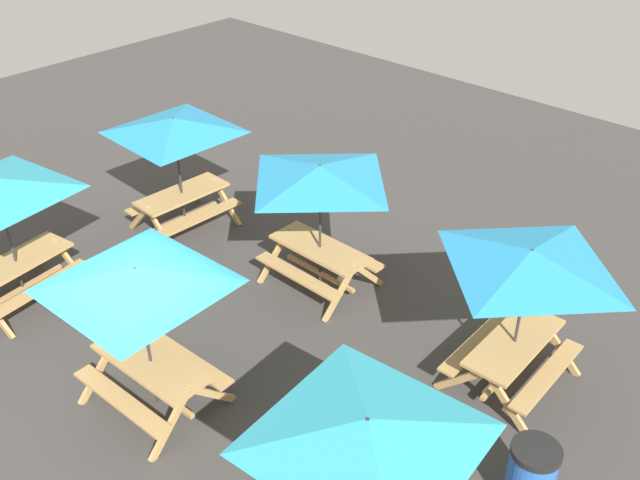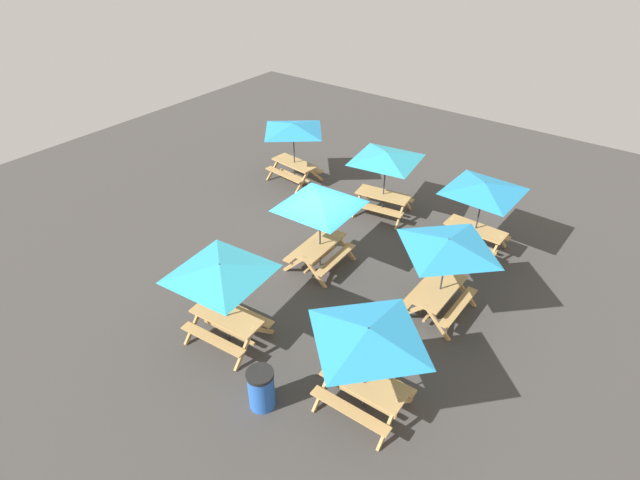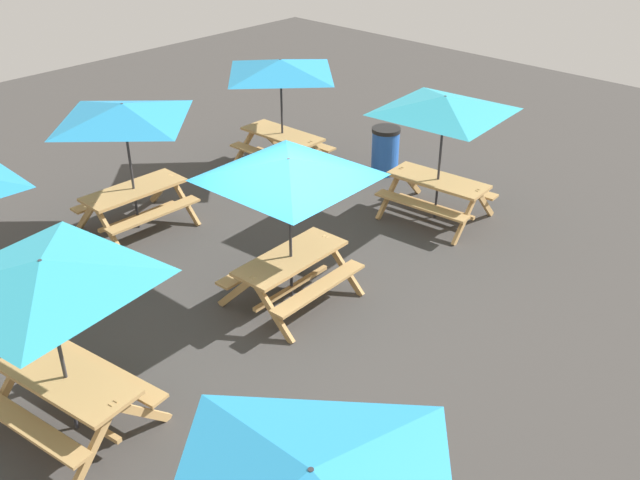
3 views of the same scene
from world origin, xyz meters
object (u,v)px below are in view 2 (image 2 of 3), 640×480
(picnic_table_6, at_px, (386,161))
(trash_bin_blue, at_px, (261,389))
(picnic_table_4, at_px, (368,340))
(picnic_table_5, at_px, (293,132))
(picnic_table_1, at_px, (483,192))
(picnic_table_3, at_px, (221,275))
(picnic_table_2, at_px, (447,250))
(picnic_table_0, at_px, (320,207))

(picnic_table_6, relative_size, trash_bin_blue, 2.85)
(picnic_table_4, xyz_separation_m, picnic_table_5, (7.71, -7.19, 0.00))
(picnic_table_4, relative_size, picnic_table_5, 1.00)
(picnic_table_6, bearing_deg, picnic_table_1, 168.90)
(picnic_table_5, bearing_deg, picnic_table_1, -175.93)
(picnic_table_1, relative_size, picnic_table_3, 1.00)
(picnic_table_1, distance_m, trash_bin_blue, 8.41)
(picnic_table_1, distance_m, picnic_table_5, 7.28)
(picnic_table_3, relative_size, picnic_table_5, 1.21)
(picnic_table_1, xyz_separation_m, trash_bin_blue, (1.32, 8.17, -1.49))
(picnic_table_2, relative_size, picnic_table_5, 1.00)
(picnic_table_2, bearing_deg, picnic_table_5, -113.88)
(picnic_table_1, xyz_separation_m, picnic_table_5, (7.27, -0.26, 0.00))
(picnic_table_2, relative_size, picnic_table_3, 0.83)
(picnic_table_2, relative_size, picnic_table_4, 1.00)
(picnic_table_0, distance_m, picnic_table_4, 5.06)
(picnic_table_2, bearing_deg, picnic_table_3, -41.91)
(picnic_table_6, bearing_deg, picnic_table_4, 109.39)
(picnic_table_6, bearing_deg, picnic_table_5, -10.24)
(picnic_table_2, distance_m, trash_bin_blue, 5.41)
(picnic_table_5, relative_size, picnic_table_6, 0.83)
(picnic_table_5, bearing_deg, picnic_table_2, 161.45)
(picnic_table_4, bearing_deg, picnic_table_2, -90.75)
(picnic_table_6, bearing_deg, picnic_table_0, 82.16)
(picnic_table_1, height_order, picnic_table_3, same)
(picnic_table_0, distance_m, trash_bin_blue, 5.29)
(picnic_table_2, height_order, picnic_table_4, same)
(picnic_table_5, bearing_deg, picnic_table_3, 124.31)
(picnic_table_2, distance_m, picnic_table_4, 3.67)
(picnic_table_1, bearing_deg, picnic_table_0, 49.01)
(picnic_table_0, relative_size, picnic_table_3, 1.00)
(picnic_table_1, relative_size, picnic_table_2, 1.21)
(picnic_table_0, xyz_separation_m, picnic_table_6, (0.05, -3.63, 0.00))
(picnic_table_0, height_order, picnic_table_4, same)
(picnic_table_5, height_order, trash_bin_blue, picnic_table_5)
(picnic_table_6, height_order, trash_bin_blue, picnic_table_6)
(picnic_table_2, xyz_separation_m, picnic_table_5, (7.65, -3.52, 0.00))
(picnic_table_3, height_order, picnic_table_5, same)
(picnic_table_2, distance_m, picnic_table_6, 5.03)
(picnic_table_0, height_order, picnic_table_6, same)
(picnic_table_1, bearing_deg, trash_bin_blue, 83.04)
(picnic_table_1, distance_m, picnic_table_4, 6.94)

